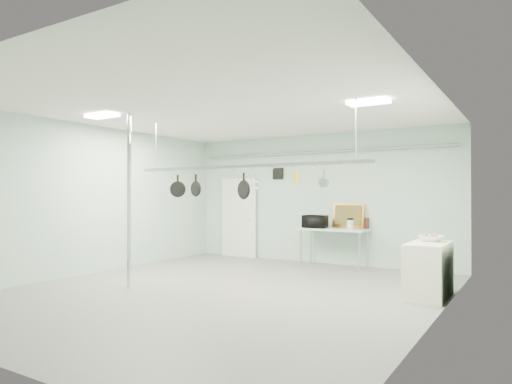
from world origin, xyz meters
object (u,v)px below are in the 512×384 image
Objects in this scene: side_cabinet at (429,270)px; pot_rack at (242,165)px; microwave at (315,222)px; skillet_mid at (196,185)px; skillet_left at (178,185)px; coffee_canister at (350,224)px; chrome_pole at (129,200)px; skillet_right at (244,186)px; prep_table at (334,231)px; fruit_bowl at (431,238)px.

side_cabinet is 0.25× the size of pot_rack.
microwave is 1.34× the size of skillet_mid.
pot_rack reaches higher than skillet_left.
coffee_canister is at bearing 26.41° from skillet_left.
chrome_pole is 2.67× the size of side_cabinet.
chrome_pole is 7.83× the size of skillet_mid.
microwave is 2.58× the size of coffee_canister.
pot_rack is at bearing -159.23° from skillet_right.
microwave is at bearing 111.57° from skillet_right.
microwave reaches higher than prep_table.
microwave is (-2.97, 2.07, 0.61)m from side_cabinet.
pot_rack reaches higher than fruit_bowl.
skillet_left and skillet_right have the same top height.
chrome_pole is 5.00m from coffee_canister.
chrome_pole reaches higher than skillet_left.
skillet_right is (0.03, 0.00, -0.38)m from pot_rack.
skillet_mid reaches higher than prep_table.
prep_table is at bearing 32.03° from skillet_left.
pot_rack is 1.12m from skillet_mid.
prep_table is 0.33× the size of pot_rack.
skillet_right reaches higher than microwave.
fruit_bowl is at bearing -10.98° from skillet_left.
prep_table is at bearing 142.53° from fruit_bowl.
chrome_pole is 7.67× the size of skillet_left.
skillet_mid is at bearing 69.91° from microwave.
chrome_pole reaches higher than coffee_canister.
pot_rack is at bearing 25.35° from chrome_pole.
skillet_left is 0.45m from skillet_mid.
skillet_right is at bearing 0.00° from pot_rack.
side_cabinet is at bearing 143.27° from microwave.
skillet_mid is 0.87× the size of skillet_right.
side_cabinet is at bearing 30.99° from skillet_mid.
coffee_canister is 0.51× the size of fruit_bowl.
skillet_left is (-4.47, -1.10, 1.43)m from side_cabinet.
microwave reaches higher than fruit_bowl.
skillet_right is at bearing 15.67° from skillet_mid.
chrome_pole reaches higher than skillet_right.
skillet_mid is at bearing -159.23° from skillet_right.
prep_table is 3.76m from skillet_mid.
skillet_mid is (-1.07, 0.00, -0.35)m from pot_rack.
prep_table is at bearing 61.29° from chrome_pole.
coffee_canister is 3.45m from skillet_right.
skillet_left is at bearing -163.18° from fruit_bowl.
chrome_pole reaches higher than skillet_mid.
skillet_left is at bearing -159.23° from skillet_right.
fruit_bowl is at bearing -41.84° from coffee_canister.
chrome_pole is 1.26m from skillet_mid.
chrome_pole is at bearing 63.38° from microwave.
fruit_bowl is 0.99× the size of skillet_left.
microwave is 1.31× the size of skillet_left.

